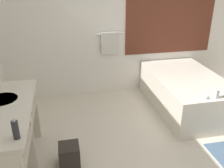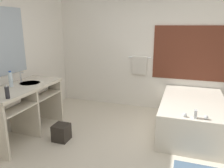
{
  "view_description": "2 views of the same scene",
  "coord_description": "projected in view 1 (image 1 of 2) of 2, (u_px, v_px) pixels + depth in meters",
  "views": [
    {
      "loc": [
        -1.17,
        -2.18,
        2.14
      ],
      "look_at": [
        -0.53,
        0.87,
        0.75
      ],
      "focal_mm": 40.0,
      "sensor_mm": 36.0,
      "label": 1
    },
    {
      "loc": [
        0.63,
        -2.54,
        1.84
      ],
      "look_at": [
        -0.49,
        0.82,
        0.88
      ],
      "focal_mm": 35.0,
      "sensor_mm": 36.0,
      "label": 2
    }
  ],
  "objects": [
    {
      "name": "waste_bin",
      "position": [
        69.0,
        155.0,
        3.0
      ],
      "size": [
        0.25,
        0.25,
        0.27
      ],
      "color": "#2D2823",
      "rests_on": "ground_plane"
    },
    {
      "name": "soap_dispenser",
      "position": [
        16.0,
        130.0,
        2.05
      ],
      "size": [
        0.06,
        0.06,
        0.19
      ],
      "color": "#28282D",
      "rests_on": "vanity_counter"
    },
    {
      "name": "ground_plane",
      "position": [
        169.0,
        165.0,
        3.04
      ],
      "size": [
        16.0,
        16.0,
        0.0
      ],
      "primitive_type": "plane",
      "color": "beige",
      "rests_on": "ground"
    },
    {
      "name": "vanity_counter",
      "position": [
        3.0,
        127.0,
        2.66
      ],
      "size": [
        0.66,
        1.44,
        0.87
      ],
      "color": "beige",
      "rests_on": "ground_plane"
    },
    {
      "name": "wall_back_with_blinds",
      "position": [
        127.0,
        21.0,
        4.49
      ],
      "size": [
        7.4,
        0.13,
        2.7
      ],
      "color": "white",
      "rests_on": "ground_plane"
    },
    {
      "name": "bathtub",
      "position": [
        186.0,
        90.0,
        4.22
      ],
      "size": [
        1.06,
        1.78,
        0.7
      ],
      "color": "silver",
      "rests_on": "ground_plane"
    }
  ]
}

